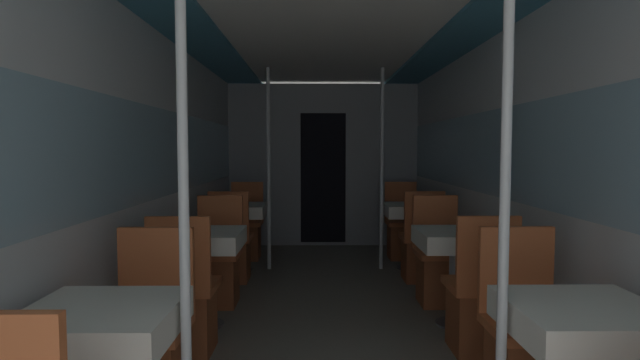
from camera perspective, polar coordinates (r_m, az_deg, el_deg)
The scene contains 24 objects.
wall_left at distance 4.21m, azimuth -17.77°, elevation 0.63°, with size 0.05×8.36×2.29m.
wall_right at distance 4.29m, azimuth 19.63°, elevation 0.64°, with size 0.05×8.36×2.29m.
ceiling_panel at distance 4.13m, azimuth 1.12°, elevation 16.97°, with size 2.73×8.36×0.07m.
bulkhead_far at distance 7.11m, azimuth 0.35°, elevation 1.67°, with size 2.67×0.09×2.29m.
dining_table_left_0 at distance 2.30m, azimuth -23.64°, elevation -15.90°, with size 0.60×0.60×0.75m.
chair_left_far_0 at distance 2.89m, azimuth -19.04°, elevation -18.58°, with size 0.41×0.41×0.96m.
support_pole_left_0 at distance 2.07m, azimuth -15.30°, elevation -3.03°, with size 0.04×0.04×2.29m.
dining_table_left_1 at distance 4.00m, azimuth -13.21°, elevation -7.38°, with size 0.60×0.60×0.75m.
chair_left_near_1 at distance 3.57m, azimuth -15.08°, elevation -14.14°, with size 0.41×0.41×0.96m.
chair_left_far_1 at distance 4.59m, azimuth -11.65°, elevation -10.09°, with size 0.41×0.41×0.96m.
dining_table_left_2 at distance 5.79m, azimuth -9.23°, elevation -3.94°, with size 0.60×0.60×0.75m.
chair_left_near_2 at distance 5.31m, azimuth -10.08°, elevation -8.18°, with size 0.41×0.41×0.96m.
chair_left_far_2 at distance 6.37m, azimuth -8.47°, elevation -6.20°, with size 0.41×0.41×0.96m.
support_pole_left_2 at distance 5.70m, azimuth -5.90°, elevation 1.23°, with size 0.04×0.04×2.29m.
dining_table_right_0 at distance 2.40m, azimuth 27.95°, elevation -15.17°, with size 0.60×0.60×0.75m.
chair_right_far_0 at distance 2.97m, azimuth 22.49°, elevation -18.02°, with size 0.41×0.41×0.96m.
support_pole_right_0 at distance 2.15m, azimuth 20.34°, elevation -2.90°, with size 0.04×0.04×2.29m.
dining_table_right_1 at distance 4.06m, azimuth 15.34°, elevation -7.25°, with size 0.60×0.60×0.75m.
chair_right_near_1 at distance 3.64m, azimuth 17.67°, elevation -13.85°, with size 0.41×0.41×0.96m.
chair_right_far_1 at distance 4.64m, azimuth 13.41°, elevation -9.96°, with size 0.41×0.41×0.96m.
dining_table_right_2 at distance 5.83m, azimuth 10.36°, elevation -3.90°, with size 0.60×0.60×0.75m.
chair_right_near_2 at distance 5.36m, azimuth 11.43°, elevation -8.10°, with size 0.41×0.41×0.96m.
chair_right_far_2 at distance 6.40m, azimuth 9.40°, elevation -6.16°, with size 0.41×0.41×0.96m.
support_pole_right_2 at distance 5.73m, azimuth 7.07°, elevation 1.23°, with size 0.04×0.04×2.29m.
Camera 1 is at (-0.12, -1.24, 1.38)m, focal length 28.00 mm.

